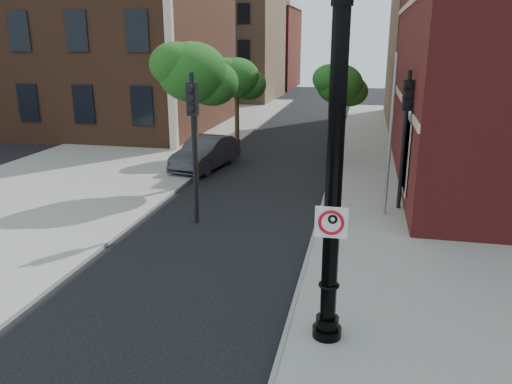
% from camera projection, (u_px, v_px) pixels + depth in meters
% --- Properties ---
extents(ground, '(120.00, 120.00, 0.00)m').
position_uv_depth(ground, '(193.00, 325.00, 10.92)').
color(ground, black).
rests_on(ground, ground).
extents(sidewalk_right, '(8.00, 60.00, 0.12)m').
position_uv_depth(sidewalk_right, '(429.00, 203.00, 19.03)').
color(sidewalk_right, gray).
rests_on(sidewalk_right, ground).
extents(sidewalk_left, '(10.00, 50.00, 0.12)m').
position_uv_depth(sidewalk_left, '(149.00, 145.00, 29.56)').
color(sidewalk_left, gray).
rests_on(sidewalk_left, ground).
extents(curb_edge, '(0.10, 60.00, 0.14)m').
position_uv_depth(curb_edge, '(325.00, 196.00, 19.83)').
color(curb_edge, gray).
rests_on(curb_edge, ground).
extents(bg_building_tan_a, '(12.00, 12.00, 12.00)m').
position_uv_depth(bg_building_tan_a, '(221.00, 41.00, 52.77)').
color(bg_building_tan_a, '#997453').
rests_on(bg_building_tan_a, ground).
extents(bg_building_red, '(12.00, 12.00, 10.00)m').
position_uv_depth(bg_building_red, '(250.00, 49.00, 66.15)').
color(bg_building_red, maroon).
rests_on(bg_building_red, ground).
extents(lamppost, '(0.60, 0.60, 7.09)m').
position_uv_depth(lamppost, '(333.00, 190.00, 9.41)').
color(lamppost, black).
rests_on(lamppost, ground).
extents(no_parking_sign, '(0.62, 0.07, 0.62)m').
position_uv_depth(no_parking_sign, '(331.00, 222.00, 9.41)').
color(no_parking_sign, white).
rests_on(no_parking_sign, ground).
extents(parked_car, '(2.40, 4.91, 1.55)m').
position_uv_depth(parked_car, '(206.00, 153.00, 24.19)').
color(parked_car, '#2E2D33').
rests_on(parked_car, ground).
extents(traffic_signal_left, '(0.32, 0.41, 5.03)m').
position_uv_depth(traffic_signal_left, '(193.00, 124.00, 16.15)').
color(traffic_signal_left, black).
rests_on(traffic_signal_left, ground).
extents(traffic_signal_right, '(0.35, 0.43, 5.03)m').
position_uv_depth(traffic_signal_right, '(406.00, 119.00, 17.30)').
color(traffic_signal_right, black).
rests_on(traffic_signal_right, ground).
extents(utility_pole, '(0.11, 0.11, 5.63)m').
position_uv_depth(utility_pole, '(390.00, 138.00, 16.83)').
color(utility_pole, '#999999').
rests_on(utility_pole, ground).
extents(street_tree_a, '(3.31, 2.99, 5.97)m').
position_uv_depth(street_tree_a, '(194.00, 74.00, 19.93)').
color(street_tree_a, '#311F13').
rests_on(street_tree_a, ground).
extents(street_tree_b, '(2.87, 2.59, 5.17)m').
position_uv_depth(street_tree_b, '(237.00, 79.00, 26.12)').
color(street_tree_b, '#311F13').
rests_on(street_tree_b, ground).
extents(street_tree_c, '(2.73, 2.47, 4.92)m').
position_uv_depth(street_tree_c, '(340.00, 85.00, 24.61)').
color(street_tree_c, '#311F13').
rests_on(street_tree_c, ground).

